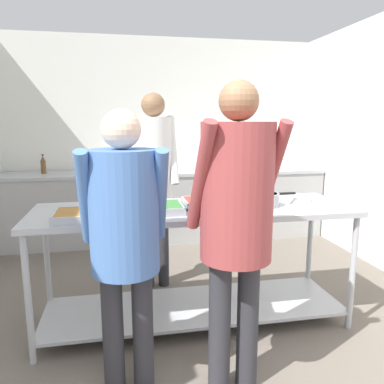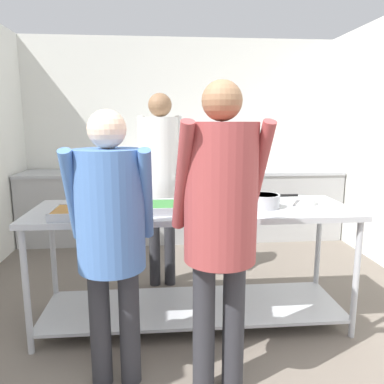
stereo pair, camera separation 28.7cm
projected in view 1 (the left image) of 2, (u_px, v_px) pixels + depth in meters
wall_rear at (163, 138)px, 5.17m from camera, size 4.30×0.06×2.65m
back_counter at (167, 205)px, 4.97m from camera, size 4.14×0.65×0.91m
serving_counter at (194, 245)px, 2.85m from camera, size 2.37×0.75×0.92m
serving_tray_greens at (87, 215)px, 2.46m from camera, size 0.41×0.31×0.05m
serving_tray_vegetables at (153, 209)px, 2.65m from camera, size 0.41×0.32×0.05m
serving_tray_roast at (209, 203)px, 2.84m from camera, size 0.38×0.30×0.05m
sauce_pan at (264, 199)px, 2.84m from camera, size 0.37×0.23×0.10m
plate_stack at (298, 198)px, 3.01m from camera, size 0.22×0.22×0.05m
guest_serving_left at (236, 209)px, 2.02m from camera, size 0.52×0.39×1.76m
guest_serving_right at (124, 226)px, 2.04m from camera, size 0.47×0.38×1.62m
cook_behind_counter at (154, 169)px, 3.39m from camera, size 0.42×0.35×1.80m
water_bottle at (43, 165)px, 4.62m from camera, size 0.06×0.06×0.24m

